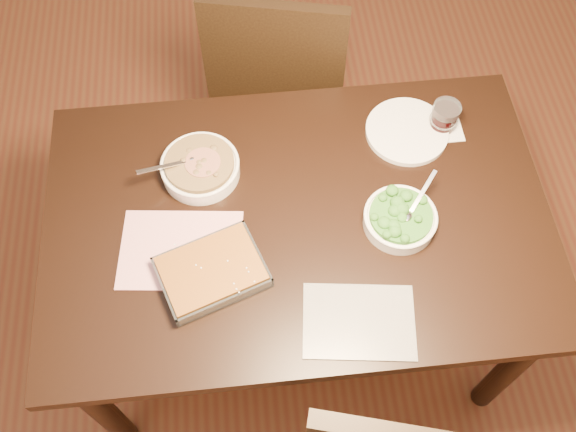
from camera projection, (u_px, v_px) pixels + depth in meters
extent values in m
plane|color=#4B2115|center=(295.00, 315.00, 2.42)|extent=(4.00, 4.00, 0.00)
cube|color=black|center=(298.00, 220.00, 1.79)|extent=(1.40, 0.90, 0.04)
cube|color=black|center=(298.00, 232.00, 1.85)|extent=(1.26, 0.76, 0.08)
cylinder|color=black|center=(102.00, 410.00, 1.90)|extent=(0.07, 0.07, 0.71)
cylinder|color=black|center=(511.00, 367.00, 1.96)|extent=(0.07, 0.07, 0.71)
cylinder|color=black|center=(111.00, 198.00, 2.26)|extent=(0.07, 0.07, 0.71)
cylinder|color=black|center=(455.00, 168.00, 2.33)|extent=(0.07, 0.07, 0.71)
cube|color=#C2375A|center=(181.00, 250.00, 1.71)|extent=(0.35, 0.27, 0.01)
cube|color=#282930|center=(359.00, 321.00, 1.61)|extent=(0.30, 0.24, 0.01)
cube|color=white|center=(441.00, 127.00, 1.92)|extent=(0.12, 0.12, 0.00)
cylinder|color=white|center=(201.00, 169.00, 1.82)|extent=(0.22, 0.22, 0.04)
torus|color=white|center=(200.00, 164.00, 1.80)|extent=(0.22, 0.22, 0.01)
cylinder|color=#3D2610|center=(199.00, 163.00, 1.80)|extent=(0.20, 0.20, 0.02)
cube|color=silver|center=(176.00, 169.00, 1.77)|extent=(0.13, 0.06, 0.04)
cylinder|color=maroon|center=(203.00, 162.00, 1.79)|extent=(0.10, 0.10, 0.00)
cylinder|color=white|center=(400.00, 220.00, 1.74)|extent=(0.20, 0.20, 0.04)
torus|color=white|center=(401.00, 216.00, 1.72)|extent=(0.20, 0.20, 0.01)
cylinder|color=#0F4310|center=(401.00, 215.00, 1.72)|extent=(0.17, 0.17, 0.02)
cube|color=silver|center=(413.00, 196.00, 1.73)|extent=(0.09, 0.11, 0.04)
cube|color=silver|center=(213.00, 275.00, 1.68)|extent=(0.31, 0.27, 0.01)
cube|color=#52200B|center=(212.00, 271.00, 1.66)|extent=(0.29, 0.25, 0.04)
cube|color=silver|center=(199.00, 243.00, 1.70)|extent=(0.25, 0.09, 0.04)
cube|color=silver|center=(226.00, 303.00, 1.62)|extent=(0.25, 0.09, 0.04)
cube|color=silver|center=(258.00, 253.00, 1.69)|extent=(0.07, 0.19, 0.04)
cube|color=silver|center=(165.00, 292.00, 1.63)|extent=(0.07, 0.19, 0.04)
cylinder|color=black|center=(444.00, 119.00, 1.89)|extent=(0.07, 0.07, 0.07)
cylinder|color=silver|center=(447.00, 109.00, 1.85)|extent=(0.08, 0.08, 0.02)
cylinder|color=white|center=(407.00, 131.00, 1.90)|extent=(0.25, 0.25, 0.02)
cube|color=black|center=(283.00, 72.00, 2.40)|extent=(0.55, 0.55, 0.04)
cylinder|color=black|center=(336.00, 81.00, 2.70)|extent=(0.04, 0.04, 0.45)
cylinder|color=black|center=(327.00, 158.00, 2.51)|extent=(0.04, 0.04, 0.45)
cylinder|color=black|center=(242.00, 72.00, 2.73)|extent=(0.04, 0.04, 0.45)
cylinder|color=black|center=(227.00, 148.00, 2.53)|extent=(0.04, 0.04, 0.45)
cube|color=black|center=(274.00, 64.00, 2.07)|extent=(0.46, 0.14, 0.49)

